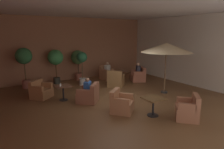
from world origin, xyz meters
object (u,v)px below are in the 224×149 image
object	(u,v)px
patron_by_window	(87,86)
potted_tree_right_corner	(78,60)
armchair_mid_center_north	(107,74)
armchair_front_left_east	(89,95)
cafe_table_mid_center	(120,74)
cafe_table_front_left	(63,89)
armchair_front_left_north	(41,91)
patron_with_friend	(138,69)
armchair_mid_center_east	(116,80)
potted_tree_mid_left	(82,63)
iced_drink_cup	(60,85)
potted_tree_left_corner	(56,59)
patio_umbrella_tall_red	(166,48)
potted_tree_mid_right	(24,59)
armchair_mid_center_south	(139,76)
patron_blue_shirt	(107,68)
armchair_front_right_east	(121,104)
cafe_table_front_right	(153,103)
armchair_front_right_north	(188,110)

from	to	relation	value
patron_by_window	potted_tree_right_corner	bearing A→B (deg)	73.23
patron_by_window	armchair_mid_center_north	bearing A→B (deg)	49.32
armchair_front_left_east	cafe_table_mid_center	world-z (taller)	armchair_front_left_east
cafe_table_front_left	armchair_front_left_north	bearing A→B (deg)	131.72
armchair_mid_center_north	potted_tree_right_corner	bearing A→B (deg)	159.04
potted_tree_right_corner	patron_with_friend	distance (m)	3.64
armchair_mid_center_east	potted_tree_mid_left	bearing A→B (deg)	140.13
potted_tree_right_corner	iced_drink_cup	xyz separation A→B (m)	(-2.11, -3.22, -0.56)
armchair_front_left_north	potted_tree_right_corner	world-z (taller)	potted_tree_right_corner
cafe_table_front_left	armchair_mid_center_north	bearing A→B (deg)	35.14
armchair_mid_center_east	patron_with_friend	distance (m)	1.87
armchair_front_left_north	potted_tree_left_corner	distance (m)	2.79
cafe_table_mid_center	potted_tree_mid_left	distance (m)	2.40
cafe_table_front_left	potted_tree_right_corner	xyz separation A→B (m)	(1.98, 3.18, 0.78)
patio_umbrella_tall_red	potted_tree_mid_right	xyz separation A→B (m)	(-5.55, 4.33, -0.64)
cafe_table_front_left	potted_tree_mid_right	xyz separation A→B (m)	(-1.06, 2.86, 1.04)
armchair_front_left_east	cafe_table_mid_center	bearing A→B (deg)	36.06
potted_tree_mid_left	iced_drink_cup	bearing A→B (deg)	-132.94
cafe_table_mid_center	armchair_mid_center_north	size ratio (longest dim) A/B	0.71
potted_tree_mid_left	patron_by_window	xyz separation A→B (m)	(-0.90, -2.65, -0.57)
potted_tree_left_corner	iced_drink_cup	world-z (taller)	potted_tree_left_corner
cafe_table_front_left	iced_drink_cup	xyz separation A→B (m)	(-0.12, -0.04, 0.22)
armchair_mid_center_south	armchair_front_left_east	bearing A→B (deg)	-156.01
cafe_table_mid_center	patron_blue_shirt	bearing A→B (deg)	106.36
armchair_mid_center_north	patron_by_window	world-z (taller)	patron_by_window
cafe_table_mid_center	patron_blue_shirt	world-z (taller)	patron_blue_shirt
armchair_mid_center_south	patron_with_friend	size ratio (longest dim) A/B	1.45
potted_tree_right_corner	patron_blue_shirt	xyz separation A→B (m)	(1.65, -0.66, -0.55)
cafe_table_front_left	potted_tree_right_corner	world-z (taller)	potted_tree_right_corner
armchair_mid_center_east	potted_tree_right_corner	bearing A→B (deg)	115.08
armchair_front_right_east	armchair_mid_center_east	bearing A→B (deg)	60.84
armchair_front_left_north	patio_umbrella_tall_red	world-z (taller)	patio_umbrella_tall_red
cafe_table_front_right	armchair_front_right_east	world-z (taller)	armchair_front_right_east
patio_umbrella_tall_red	patron_by_window	distance (m)	4.04
patron_by_window	patron_with_friend	xyz separation A→B (m)	(4.11, 1.82, 0.05)
armchair_front_right_north	cafe_table_front_right	bearing A→B (deg)	135.00
cafe_table_mid_center	iced_drink_cup	xyz separation A→B (m)	(-4.06, -1.54, 0.24)
armchair_mid_center_south	potted_tree_right_corner	size ratio (longest dim) A/B	0.56
armchair_front_left_east	armchair_mid_center_north	xyz separation A→B (m)	(2.79, 3.31, 0.02)
patron_blue_shirt	cafe_table_mid_center	bearing A→B (deg)	-73.64
potted_tree_mid_left	potted_tree_left_corner	bearing A→B (deg)	135.49
armchair_front_right_east	patron_with_friend	bearing A→B (deg)	44.44
armchair_mid_center_south	potted_tree_mid_right	distance (m)	6.39
potted_tree_mid_right	iced_drink_cup	distance (m)	3.16
armchair_front_right_north	armchair_mid_center_north	world-z (taller)	armchair_front_right_north
armchair_front_right_east	armchair_front_right_north	bearing A→B (deg)	-46.98
patio_umbrella_tall_red	armchair_mid_center_south	bearing A→B (deg)	79.70
armchair_front_right_north	potted_tree_right_corner	distance (m)	7.34
cafe_table_front_right	patron_with_friend	xyz separation A→B (m)	(2.77, 4.32, 0.26)
cafe_table_front_right	armchair_front_right_north	distance (m)	1.15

